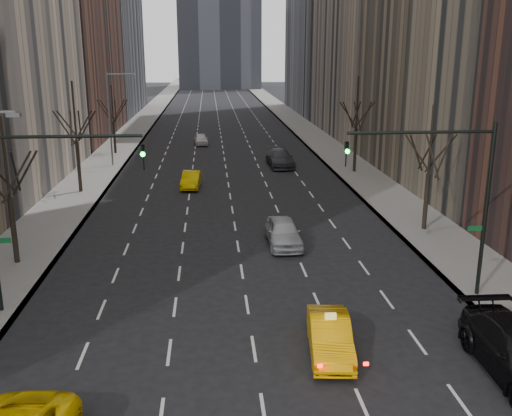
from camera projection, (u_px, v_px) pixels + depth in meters
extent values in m
cube|color=slate|center=(134.00, 131.00, 80.62)|extent=(4.50, 320.00, 0.15)
cube|color=slate|center=(305.00, 129.00, 82.54)|extent=(4.50, 320.00, 0.15)
cylinder|color=black|center=(14.00, 230.00, 30.20)|extent=(0.28, 0.28, 3.57)
cylinder|color=black|center=(5.00, 158.00, 29.15)|extent=(0.16, 0.16, 4.25)
cylinder|color=black|center=(15.00, 171.00, 30.22)|extent=(0.42, 1.80, 2.52)
cylinder|color=black|center=(25.00, 173.00, 29.74)|extent=(1.74, 0.72, 2.52)
cylinder|color=black|center=(17.00, 177.00, 28.91)|extent=(1.46, 1.25, 2.52)
cylinder|color=black|center=(79.00, 167.00, 45.51)|extent=(0.28, 0.28, 3.99)
cylinder|color=black|center=(74.00, 112.00, 44.34)|extent=(0.16, 0.16, 4.75)
cylinder|color=black|center=(80.00, 125.00, 45.47)|extent=(0.42, 1.80, 2.52)
cylinder|color=black|center=(87.00, 126.00, 44.99)|extent=(1.74, 0.72, 2.52)
cylinder|color=black|center=(83.00, 127.00, 44.17)|extent=(1.46, 1.25, 2.52)
cylinder|color=black|center=(71.00, 128.00, 43.82)|extent=(0.42, 1.80, 2.52)
cylinder|color=black|center=(64.00, 127.00, 44.30)|extent=(1.74, 0.72, 2.52)
cylinder|color=black|center=(69.00, 126.00, 45.13)|extent=(1.46, 1.25, 2.52)
cylinder|color=black|center=(115.00, 138.00, 62.88)|extent=(0.28, 0.28, 3.36)
cylinder|color=black|center=(112.00, 104.00, 61.90)|extent=(0.16, 0.16, 4.00)
cylinder|color=black|center=(115.00, 110.00, 62.93)|extent=(0.42, 1.80, 2.52)
cylinder|color=black|center=(121.00, 111.00, 62.45)|extent=(1.74, 0.72, 2.52)
cylinder|color=black|center=(118.00, 112.00, 61.63)|extent=(1.46, 1.25, 2.52)
cylinder|color=black|center=(110.00, 112.00, 61.28)|extent=(0.42, 1.80, 2.52)
cylinder|color=black|center=(105.00, 112.00, 61.76)|extent=(1.74, 0.72, 2.52)
cylinder|color=black|center=(107.00, 111.00, 62.58)|extent=(1.46, 1.25, 2.52)
cylinder|color=black|center=(426.00, 202.00, 35.93)|extent=(0.28, 0.28, 3.57)
cylinder|color=black|center=(431.00, 140.00, 34.88)|extent=(0.16, 0.16, 4.25)
cylinder|color=black|center=(427.00, 152.00, 35.95)|extent=(0.42, 1.80, 2.52)
cylinder|color=black|center=(441.00, 153.00, 35.47)|extent=(1.74, 0.72, 2.52)
cylinder|color=black|center=(444.00, 156.00, 34.64)|extent=(1.46, 1.25, 2.52)
cylinder|color=black|center=(433.00, 157.00, 34.30)|extent=(0.42, 1.80, 2.52)
cylinder|color=black|center=(419.00, 155.00, 34.77)|extent=(1.74, 0.72, 2.52)
cylinder|color=black|center=(416.00, 153.00, 35.60)|extent=(1.46, 1.25, 2.52)
cylinder|color=black|center=(355.00, 150.00, 53.16)|extent=(0.28, 0.28, 3.99)
cylinder|color=black|center=(357.00, 103.00, 51.99)|extent=(0.16, 0.16, 4.75)
cylinder|color=black|center=(356.00, 114.00, 53.12)|extent=(0.42, 1.80, 2.52)
cylinder|color=black|center=(365.00, 115.00, 52.64)|extent=(1.74, 0.72, 2.52)
cylinder|color=black|center=(365.00, 116.00, 51.82)|extent=(1.46, 1.25, 2.52)
cylinder|color=black|center=(358.00, 117.00, 51.47)|extent=(0.42, 1.80, 2.52)
cylinder|color=black|center=(349.00, 116.00, 51.95)|extent=(1.74, 0.72, 2.52)
cylinder|color=black|center=(348.00, 115.00, 52.78)|extent=(1.46, 1.25, 2.52)
cylinder|color=black|center=(62.00, 137.00, 23.23)|extent=(6.50, 0.14, 0.14)
imported|color=black|center=(143.00, 157.00, 23.73)|extent=(0.18, 0.22, 1.10)
sphere|color=#0CFF33|center=(143.00, 154.00, 23.51)|extent=(0.20, 0.20, 0.20)
cube|color=#0C5926|center=(2.00, 241.00, 24.18)|extent=(0.70, 0.04, 0.22)
cylinder|color=black|center=(486.00, 211.00, 25.64)|extent=(0.18, 0.18, 8.00)
cylinder|color=black|center=(422.00, 132.00, 24.42)|extent=(6.50, 0.14, 0.14)
imported|color=black|center=(346.00, 154.00, 24.40)|extent=(0.18, 0.22, 1.10)
sphere|color=#0CFF33|center=(347.00, 151.00, 24.19)|extent=(0.20, 0.20, 0.20)
cube|color=#0C5926|center=(475.00, 228.00, 25.82)|extent=(0.70, 0.04, 0.22)
cube|color=slate|center=(13.00, 115.00, 20.93)|extent=(0.50, 0.22, 0.15)
cylinder|color=slate|center=(110.00, 119.00, 55.47)|extent=(0.16, 0.16, 9.00)
cylinder|color=slate|center=(120.00, 74.00, 54.42)|extent=(2.60, 0.14, 0.14)
cube|color=slate|center=(133.00, 75.00, 54.54)|extent=(0.50, 0.22, 0.15)
imported|color=#FEAB05|center=(330.00, 336.00, 21.54)|extent=(1.96, 4.48, 1.43)
imported|color=#A4A7AC|center=(283.00, 232.00, 33.57)|extent=(1.95, 4.72, 1.60)
imported|color=#DFB604|center=(191.00, 180.00, 47.75)|extent=(1.74, 4.22, 1.36)
imported|color=#333338|center=(280.00, 158.00, 56.43)|extent=(2.59, 5.85, 1.67)
imported|color=white|center=(201.00, 139.00, 69.57)|extent=(1.86, 4.04, 1.34)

